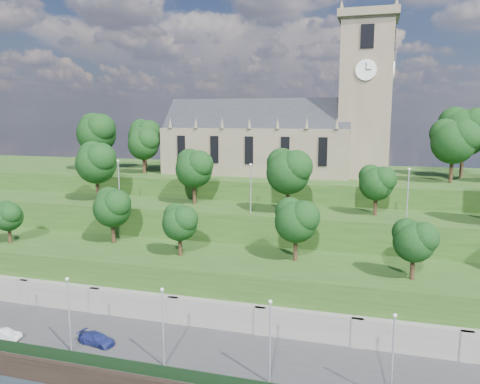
% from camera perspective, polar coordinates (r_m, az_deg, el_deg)
% --- Properties ---
extents(promenade, '(160.00, 12.00, 2.00)m').
position_cam_1_polar(promenade, '(49.34, -5.12, -19.77)').
color(promenade, '#2D2D30').
rests_on(promenade, ground).
extents(fence, '(160.00, 0.10, 1.20)m').
position_cam_1_polar(fence, '(44.23, -7.87, -21.11)').
color(fence, black).
rests_on(fence, promenade).
extents(retaining_wall, '(160.00, 2.10, 5.00)m').
position_cam_1_polar(retaining_wall, '(53.68, -2.74, -15.46)').
color(retaining_wall, slate).
rests_on(retaining_wall, ground).
extents(embankment_lower, '(160.00, 12.00, 8.00)m').
position_cam_1_polar(embankment_lower, '(58.39, -0.80, -11.78)').
color(embankment_lower, '#224015').
rests_on(embankment_lower, ground).
extents(embankment_upper, '(160.00, 10.00, 12.00)m').
position_cam_1_polar(embankment_upper, '(67.82, 1.94, -7.01)').
color(embankment_upper, '#224015').
rests_on(embankment_upper, ground).
extents(hilltop, '(160.00, 32.00, 15.00)m').
position_cam_1_polar(hilltop, '(87.40, 5.35, -2.38)').
color(hilltop, '#224015').
rests_on(hilltop, ground).
extents(church, '(38.60, 12.35, 27.60)m').
position_cam_1_polar(church, '(81.62, 5.51, 7.44)').
color(church, brown).
rests_on(church, hilltop).
extents(trees_lower, '(69.47, 8.67, 7.57)m').
position_cam_1_polar(trees_lower, '(55.43, 2.74, -3.44)').
color(trees_lower, black).
rests_on(trees_lower, embankment_lower).
extents(trees_upper, '(63.12, 8.76, 9.22)m').
position_cam_1_polar(trees_upper, '(64.10, 3.56, 2.86)').
color(trees_upper, black).
rests_on(trees_upper, embankment_upper).
extents(trees_hilltop, '(75.16, 16.59, 11.57)m').
position_cam_1_polar(trees_hilltop, '(80.59, 6.30, 6.94)').
color(trees_hilltop, black).
rests_on(trees_hilltop, hilltop).
extents(lamp_posts_promenade, '(60.36, 0.36, 7.60)m').
position_cam_1_polar(lamp_posts_promenade, '(44.79, -9.38, -15.27)').
color(lamp_posts_promenade, '#B2B2B7').
rests_on(lamp_posts_promenade, promenade).
extents(lamp_posts_upper, '(40.36, 0.36, 6.72)m').
position_cam_1_polar(lamp_posts_upper, '(62.89, 1.31, 0.99)').
color(lamp_posts_upper, '#B2B2B7').
rests_on(lamp_posts_upper, embankment_upper).
extents(car_middle, '(3.62, 1.67, 1.15)m').
position_cam_1_polar(car_middle, '(56.11, -26.83, -15.26)').
color(car_middle, silver).
rests_on(car_middle, promenade).
extents(car_right, '(4.22, 2.28, 1.16)m').
position_cam_1_polar(car_right, '(51.79, -17.09, -16.73)').
color(car_right, navy).
rests_on(car_right, promenade).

